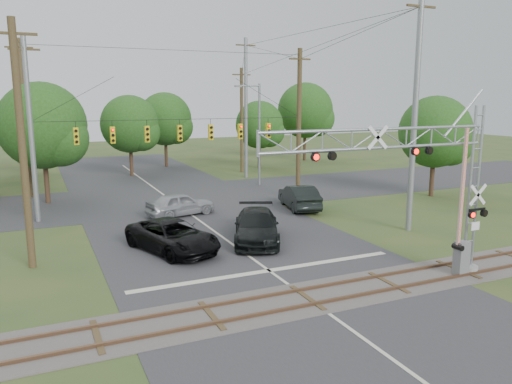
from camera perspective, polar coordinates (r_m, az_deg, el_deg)
name	(u,v)px	position (r m, az deg, el deg)	size (l,w,h in m)	color
ground	(335,319)	(18.74, 9.03, -14.13)	(160.00, 160.00, 0.00)	#2D431F
road_main	(233,245)	(27.09, -2.65, -6.06)	(14.00, 90.00, 0.02)	#2D2D30
road_cross	(168,198)	(40.07, -10.03, -0.68)	(90.00, 12.00, 0.02)	#2D2D30
railroad_track	(307,298)	(20.28, 5.88, -11.96)	(90.00, 3.20, 0.17)	#46413D
crossing_gantry	(419,176)	(21.62, 18.08, 1.71)	(11.05, 0.96, 7.52)	gray
traffic_signal_span	(192,129)	(35.74, -7.36, 7.20)	(19.34, 0.36, 11.50)	gray
pickup_black	(173,236)	(26.17, -9.51, -4.98)	(2.69, 5.83, 1.62)	black
car_dark	(256,226)	(27.58, 0.06, -3.92)	(2.39, 5.87, 1.70)	black
sedan_silver	(180,204)	(33.96, -8.64, -1.35)	(1.87, 4.64, 1.58)	gray
suv_dark	(299,197)	(35.75, 4.95, -0.55)	(1.82, 5.21, 1.72)	black
streetlight	(258,129)	(44.59, 0.17, 7.17)	(2.41, 0.25, 9.04)	gray
utility_poles	(204,118)	(38.63, -6.02, 8.39)	(22.65, 26.33, 13.50)	#3F301D
treeline	(148,123)	(49.53, -12.29, 7.76)	(49.78, 31.55, 9.68)	#3D291B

